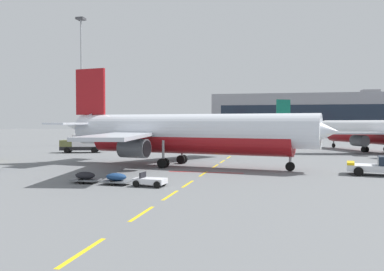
% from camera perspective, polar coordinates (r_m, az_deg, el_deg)
% --- Properties ---
extents(apron_paint_markings, '(8.00, 94.51, 0.01)m').
position_cam_1_polar(apron_paint_markings, '(57.84, 4.66, -3.32)').
color(apron_paint_markings, yellow).
rests_on(apron_paint_markings, ground).
extents(airliner_foreground, '(34.71, 34.07, 12.20)m').
position_cam_1_polar(airliner_foreground, '(48.88, -1.14, 0.35)').
color(airliner_foreground, silver).
rests_on(airliner_foreground, ground).
extents(pushback_tug, '(6.34, 3.85, 2.08)m').
position_cam_1_polar(pushback_tug, '(44.84, 24.78, -3.89)').
color(pushback_tug, silver).
rests_on(pushback_tug, ground).
extents(airliner_mid_left, '(29.11, 27.36, 10.88)m').
position_cam_1_polar(airliner_mid_left, '(101.89, 6.70, 0.94)').
color(airliner_mid_left, white).
rests_on(airliner_mid_left, ground).
extents(airliner_far_right, '(27.87, 29.49, 10.88)m').
position_cam_1_polar(airliner_far_right, '(79.31, 23.59, 0.50)').
color(airliner_far_right, white).
rests_on(airliner_far_right, ground).
extents(fuel_service_truck, '(7.40, 4.33, 3.14)m').
position_cam_1_polar(fuel_service_truck, '(72.78, -14.83, -1.00)').
color(fuel_service_truck, black).
rests_on(fuel_service_truck, ground).
extents(baggage_train, '(8.70, 2.32, 1.14)m').
position_cam_1_polar(baggage_train, '(35.46, -10.40, -5.86)').
color(baggage_train, silver).
rests_on(baggage_train, ground).
extents(apron_light_mast_near, '(1.80, 1.80, 28.32)m').
position_cam_1_polar(apron_light_mast_near, '(96.04, -15.07, 9.09)').
color(apron_light_mast_near, slate).
rests_on(apron_light_mast_near, ground).
extents(terminal_satellite, '(84.64, 27.51, 16.56)m').
position_cam_1_polar(terminal_satellite, '(158.46, 18.88, 2.65)').
color(terminal_satellite, gray).
rests_on(terminal_satellite, ground).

